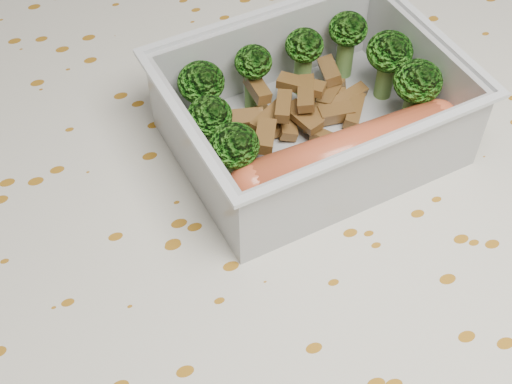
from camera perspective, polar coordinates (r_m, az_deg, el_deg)
name	(u,v)px	position (r m, az deg, el deg)	size (l,w,h in m)	color
dining_table	(260,292)	(0.50, 0.36, -7.97)	(1.40, 0.90, 0.75)	brown
tablecloth	(261,250)	(0.46, 0.39, -4.64)	(1.46, 0.96, 0.19)	beige
lunch_container	(312,120)	(0.45, 4.49, 5.75)	(0.19, 0.15, 0.06)	silver
broccoli_florets	(301,82)	(0.45, 3.66, 8.75)	(0.16, 0.10, 0.05)	#608C3F
meat_pile	(299,110)	(0.46, 3.49, 6.54)	(0.11, 0.07, 0.03)	brown
sausage	(348,152)	(0.43, 7.37, 3.18)	(0.15, 0.03, 0.03)	#CB532F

